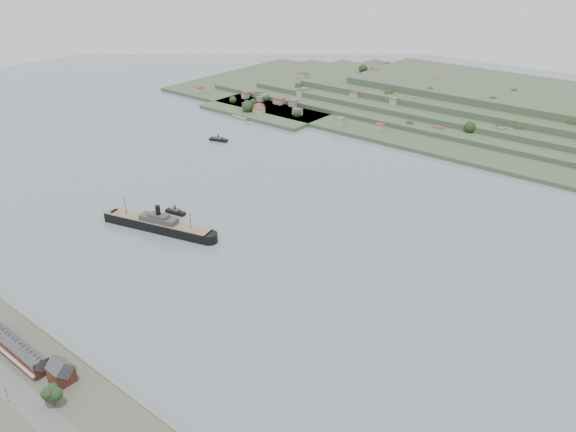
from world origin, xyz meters
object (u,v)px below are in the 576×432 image
Objects in this scene: tugboat at (175,212)px; fig_tree at (51,394)px; steamship at (155,224)px; gabled_building at (61,372)px; terrace_row at (14,345)px.

tugboat is 1.58× the size of fig_tree.
steamship is at bearing -73.05° from tugboat.
steamship is 173.97m from fig_tree.
tugboat is at bearing 123.50° from fig_tree.
tugboat is (-7.97, 26.17, -2.58)m from steamship.
gabled_building is at bearing 133.60° from fig_tree.
steamship is 27.48m from tugboat.
fig_tree is (10.38, -10.90, 0.51)m from gabled_building.
steamship is 5.66× the size of tugboat.
fig_tree reaches higher than tugboat.
terrace_row is 5.07× the size of fig_tree.
gabled_building is at bearing -54.64° from steamship.
terrace_row is 48.41m from fig_tree.
steamship reaches higher than fig_tree.
tugboat is at bearing 111.35° from terrace_row.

